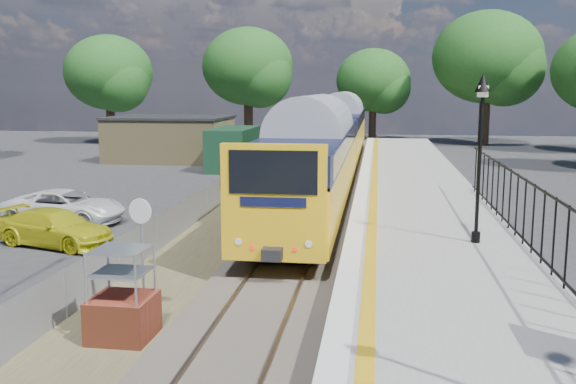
% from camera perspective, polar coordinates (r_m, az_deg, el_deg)
% --- Properties ---
extents(ground, '(120.00, 120.00, 0.00)m').
position_cam_1_polar(ground, '(13.11, -4.05, -13.75)').
color(ground, '#2D2D30').
rests_on(ground, ground).
extents(track_bed, '(5.90, 80.00, 0.29)m').
position_cam_1_polar(track_bed, '(22.25, -0.07, -3.80)').
color(track_bed, '#473F38').
rests_on(track_bed, ground).
extents(platform, '(5.00, 70.00, 0.90)m').
position_cam_1_polar(platform, '(20.40, 12.40, -4.19)').
color(platform, gray).
rests_on(platform, ground).
extents(platform_edge, '(0.90, 70.00, 0.01)m').
position_cam_1_polar(platform_edge, '(20.24, 6.61, -2.82)').
color(platform_edge, silver).
rests_on(platform_edge, platform).
extents(victorian_lamp_north, '(0.44, 0.44, 4.60)m').
position_cam_1_polar(victorian_lamp_north, '(18.02, 16.81, 6.26)').
color(victorian_lamp_north, black).
rests_on(victorian_lamp_north, platform).
extents(palisade_fence, '(0.12, 26.00, 2.00)m').
position_cam_1_polar(palisade_fence, '(14.95, 23.29, -4.19)').
color(palisade_fence, black).
rests_on(palisade_fence, platform).
extents(wire_fence, '(0.06, 52.00, 1.20)m').
position_cam_1_polar(wire_fence, '(25.14, -7.76, -1.18)').
color(wire_fence, '#999EA3').
rests_on(wire_fence, ground).
extents(outbuilding, '(10.80, 10.10, 3.12)m').
position_cam_1_polar(outbuilding, '(45.21, -9.42, 4.57)').
color(outbuilding, '#918352').
rests_on(outbuilding, ground).
extents(tree_line, '(56.80, 43.80, 11.88)m').
position_cam_1_polar(tree_line, '(53.82, 6.86, 10.77)').
color(tree_line, '#332319').
rests_on(tree_line, ground).
extents(train, '(2.82, 40.83, 3.51)m').
position_cam_1_polar(train, '(36.28, 3.92, 4.84)').
color(train, gold).
rests_on(train, ground).
extents(brick_plinth, '(1.23, 1.23, 1.96)m').
position_cam_1_polar(brick_plinth, '(13.58, -14.52, -8.97)').
color(brick_plinth, '#974026').
rests_on(brick_plinth, ground).
extents(speed_sign, '(0.55, 0.16, 2.76)m').
position_cam_1_polar(speed_sign, '(14.38, -12.89, -4.03)').
color(speed_sign, '#999EA3').
rests_on(speed_sign, ground).
extents(car_yellow, '(4.41, 2.73, 1.19)m').
position_cam_1_polar(car_yellow, '(22.29, -19.97, -3.02)').
color(car_yellow, gold).
rests_on(car_yellow, ground).
extents(car_white, '(4.74, 2.48, 1.28)m').
position_cam_1_polar(car_white, '(25.87, -19.18, -1.24)').
color(car_white, white).
rests_on(car_white, ground).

